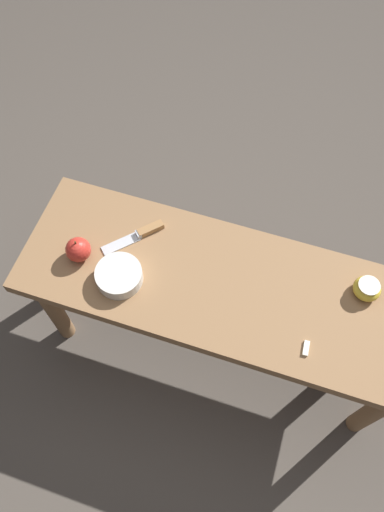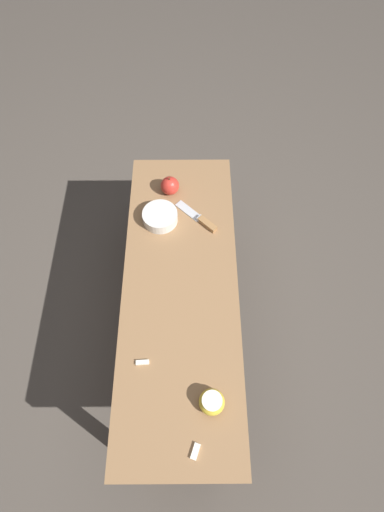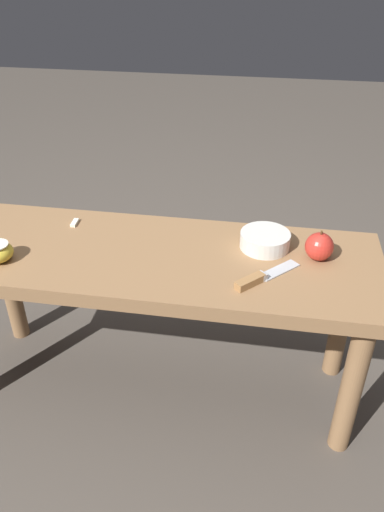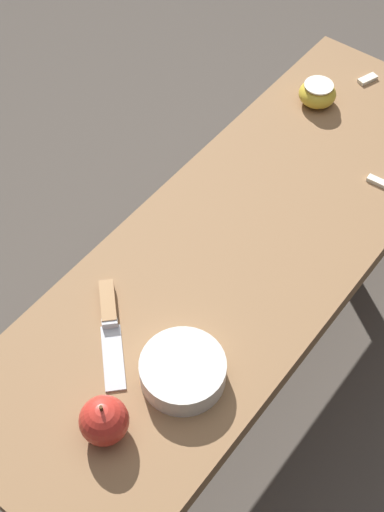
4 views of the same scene
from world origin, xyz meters
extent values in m
plane|color=#4C443D|center=(0.00, 0.00, 0.00)|extent=(8.00, 8.00, 0.00)
cube|color=olive|center=(0.00, 0.00, 0.46)|extent=(1.19, 0.40, 0.04)
cylinder|color=olive|center=(-0.53, -0.14, 0.22)|extent=(0.06, 0.06, 0.44)
cylinder|color=olive|center=(0.53, -0.14, 0.22)|extent=(0.06, 0.06, 0.44)
cylinder|color=olive|center=(-0.53, 0.14, 0.22)|extent=(0.06, 0.06, 0.44)
cube|color=#B7BABF|center=(-0.33, 0.03, 0.48)|extent=(0.10, 0.11, 0.00)
cube|color=#B7BABF|center=(-0.28, 0.07, 0.49)|extent=(0.03, 0.03, 0.02)
cube|color=#9E7042|center=(-0.26, 0.10, 0.49)|extent=(0.07, 0.07, 0.02)
sphere|color=red|center=(-0.42, -0.04, 0.52)|extent=(0.07, 0.07, 0.07)
cylinder|color=#4C3319|center=(-0.42, -0.04, 0.56)|extent=(0.01, 0.01, 0.01)
cube|color=white|center=(0.26, -0.12, 0.49)|extent=(0.02, 0.04, 0.01)
cylinder|color=silver|center=(-0.28, -0.08, 0.50)|extent=(0.13, 0.13, 0.04)
camera|label=1|loc=(0.10, -0.60, 1.76)|focal=35.00mm
camera|label=2|loc=(0.60, 0.04, 1.73)|focal=28.00mm
camera|label=3|loc=(-0.28, 1.07, 1.19)|focal=35.00mm
camera|label=4|loc=(-0.68, -0.40, 1.47)|focal=50.00mm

